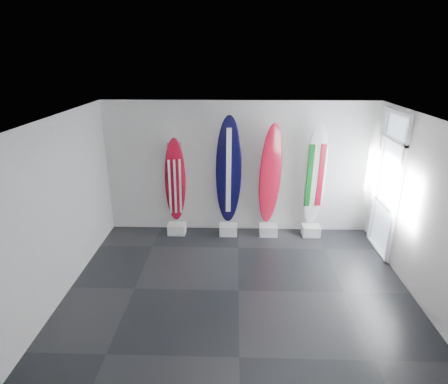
{
  "coord_description": "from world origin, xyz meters",
  "views": [
    {
      "loc": [
        -0.09,
        -5.55,
        3.92
      ],
      "look_at": [
        -0.3,
        1.4,
        1.33
      ],
      "focal_mm": 29.85,
      "sensor_mm": 36.0,
      "label": 1
    }
  ],
  "objects_px": {
    "surfboard_navy": "(229,171)",
    "surfboard_italy": "(315,175)",
    "surfboard_usa": "(175,181)",
    "surfboard_swiss": "(270,175)"
  },
  "relations": [
    {
      "from": "surfboard_swiss",
      "to": "surfboard_italy",
      "type": "height_order",
      "value": "surfboard_italy"
    },
    {
      "from": "surfboard_swiss",
      "to": "surfboard_italy",
      "type": "distance_m",
      "value": 0.97
    },
    {
      "from": "surfboard_swiss",
      "to": "surfboard_usa",
      "type": "bearing_deg",
      "value": 158.81
    },
    {
      "from": "surfboard_usa",
      "to": "surfboard_italy",
      "type": "height_order",
      "value": "surfboard_italy"
    },
    {
      "from": "surfboard_italy",
      "to": "surfboard_usa",
      "type": "bearing_deg",
      "value": 171.8
    },
    {
      "from": "surfboard_swiss",
      "to": "surfboard_navy",
      "type": "bearing_deg",
      "value": 158.81
    },
    {
      "from": "surfboard_usa",
      "to": "surfboard_navy",
      "type": "bearing_deg",
      "value": -13.03
    },
    {
      "from": "surfboard_navy",
      "to": "surfboard_italy",
      "type": "distance_m",
      "value": 1.89
    },
    {
      "from": "surfboard_navy",
      "to": "surfboard_italy",
      "type": "xyz_separation_m",
      "value": [
        1.89,
        0.0,
        -0.08
      ]
    },
    {
      "from": "surfboard_navy",
      "to": "surfboard_usa",
      "type": "bearing_deg",
      "value": 173.69
    }
  ]
}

